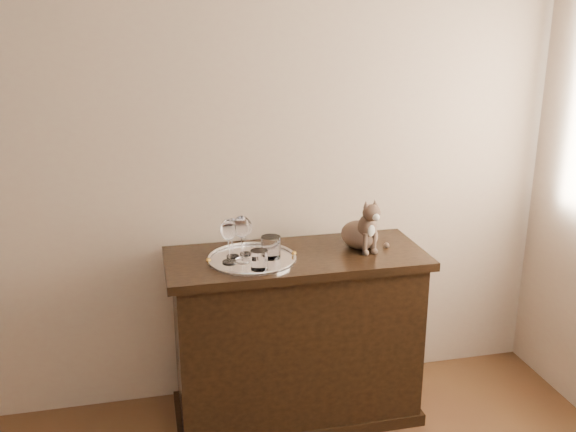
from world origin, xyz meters
name	(u,v)px	position (x,y,z in m)	size (l,w,h in m)	color
wall_back	(155,141)	(0.00, 2.25, 1.35)	(4.00, 0.10, 2.70)	tan
sideboard	(296,337)	(0.60, 1.94, 0.42)	(1.20, 0.50, 0.85)	black
tray	(252,260)	(0.39, 1.91, 0.85)	(0.40, 0.40, 0.01)	white
wine_glass_a	(232,238)	(0.31, 1.96, 0.95)	(0.07, 0.07, 0.18)	silver
wine_glass_b	(245,236)	(0.37, 1.98, 0.94)	(0.06, 0.06, 0.17)	white
wine_glass_c	(229,241)	(0.28, 1.89, 0.96)	(0.08, 0.08, 0.20)	silver
wine_glass_d	(242,238)	(0.34, 1.90, 0.96)	(0.08, 0.08, 0.21)	silver
tumbler_b	(259,260)	(0.40, 1.79, 0.90)	(0.08, 0.08, 0.09)	silver
tumbler_c	(271,247)	(0.47, 1.91, 0.91)	(0.09, 0.09, 0.10)	silver
cat	(360,222)	(0.91, 1.97, 0.98)	(0.26, 0.24, 0.26)	#4B3C2D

